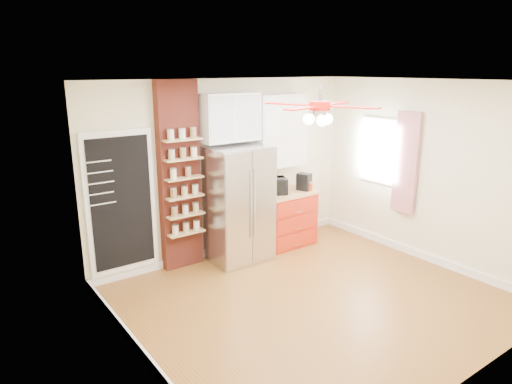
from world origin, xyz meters
TOP-DOWN VIEW (x-y plane):
  - floor at (0.00, 0.00)m, footprint 4.50×4.50m
  - ceiling at (0.00, 0.00)m, footprint 4.50×4.50m
  - wall_back at (0.00, 2.00)m, footprint 4.50×0.02m
  - wall_front at (0.00, -2.00)m, footprint 4.50×0.02m
  - wall_left at (-2.25, 0.00)m, footprint 0.02×4.00m
  - wall_right at (2.25, 0.00)m, footprint 0.02×4.00m
  - chalkboard at (-1.70, 1.96)m, footprint 0.95×0.05m
  - brick_pillar at (-0.85, 1.92)m, footprint 0.60×0.16m
  - fridge at (-0.05, 1.63)m, footprint 0.90×0.70m
  - upper_glass_cabinet at (-0.05, 1.82)m, footprint 0.90×0.35m
  - red_cabinet at (0.92, 1.68)m, footprint 0.94×0.64m
  - upper_shelf_unit at (0.92, 1.85)m, footprint 0.90×0.30m
  - window at (2.23, 0.90)m, footprint 0.04×0.75m
  - curtain at (2.18, 0.35)m, footprint 0.06×0.40m
  - ceiling_fan at (0.00, 0.00)m, footprint 1.40×1.40m
  - toaster_oven at (0.66, 1.73)m, footprint 0.55×0.48m
  - coffee_maker at (1.23, 1.59)m, footprint 0.22×0.26m
  - canister_left at (1.29, 1.52)m, footprint 0.10×0.10m
  - canister_right at (1.29, 1.76)m, footprint 0.12×0.12m
  - pantry_jar_oats at (-1.02, 1.76)m, footprint 0.11×0.11m
  - pantry_jar_beans at (-0.79, 1.76)m, footprint 0.10×0.10m

SIDE VIEW (x-z plane):
  - floor at x=0.00m, z-range 0.00..0.00m
  - red_cabinet at x=0.92m, z-range 0.00..0.90m
  - fridge at x=-0.05m, z-range 0.00..1.75m
  - canister_left at x=1.29m, z-range 0.90..1.03m
  - canister_right at x=1.29m, z-range 0.90..1.04m
  - toaster_oven at x=0.66m, z-range 0.90..1.16m
  - coffee_maker at x=1.23m, z-range 0.90..1.18m
  - chalkboard at x=-1.70m, z-range 0.12..2.08m
  - wall_back at x=0.00m, z-range 0.00..2.70m
  - wall_front at x=0.00m, z-range 0.00..2.70m
  - wall_left at x=-2.25m, z-range 0.00..2.70m
  - wall_right at x=2.25m, z-range 0.00..2.70m
  - brick_pillar at x=-0.85m, z-range 0.00..2.70m
  - pantry_jar_beans at x=-0.79m, z-range 1.37..1.50m
  - pantry_jar_oats at x=-1.02m, z-range 1.37..1.51m
  - curtain at x=2.18m, z-range 0.67..2.23m
  - window at x=2.23m, z-range 1.02..2.08m
  - upper_shelf_unit at x=0.92m, z-range 1.30..2.45m
  - upper_glass_cabinet at x=-0.05m, z-range 1.80..2.50m
  - ceiling_fan at x=0.00m, z-range 2.20..2.65m
  - ceiling at x=0.00m, z-range 2.70..2.70m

